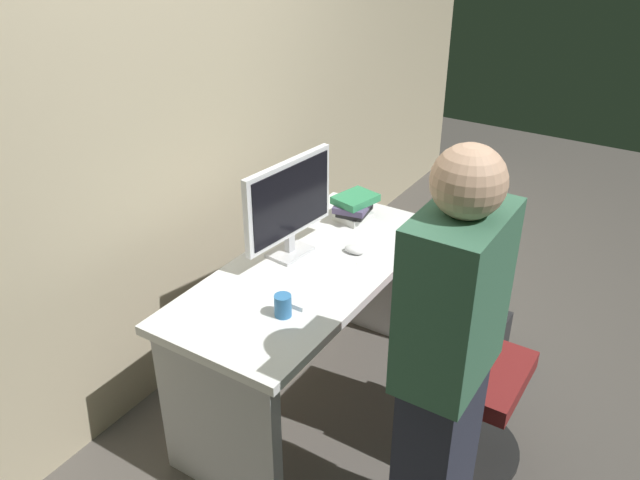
% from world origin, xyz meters
% --- Properties ---
extents(ground_plane, '(9.00, 9.00, 0.00)m').
position_xyz_m(ground_plane, '(0.00, 0.00, 0.00)').
color(ground_plane, '#4C4742').
extents(wall_back, '(6.40, 0.10, 3.00)m').
position_xyz_m(wall_back, '(0.00, 0.75, 1.50)').
color(wall_back, tan).
rests_on(wall_back, ground).
extents(desk, '(1.47, 0.66, 0.76)m').
position_xyz_m(desk, '(0.00, 0.00, 0.53)').
color(desk, white).
rests_on(desk, ground).
extents(office_chair, '(0.52, 0.52, 0.94)m').
position_xyz_m(office_chair, '(0.07, -0.70, 0.43)').
color(office_chair, black).
rests_on(office_chair, ground).
extents(person_at_desk, '(0.40, 0.24, 1.64)m').
position_xyz_m(person_at_desk, '(-0.44, -0.82, 0.84)').
color(person_at_desk, '#262838').
rests_on(person_at_desk, ground).
extents(monitor, '(0.54, 0.16, 0.46)m').
position_xyz_m(monitor, '(0.05, 0.14, 1.02)').
color(monitor, silver).
rests_on(monitor, desk).
extents(keyboard, '(0.43, 0.14, 0.02)m').
position_xyz_m(keyboard, '(-0.10, -0.10, 0.77)').
color(keyboard, white).
rests_on(keyboard, desk).
extents(mouse, '(0.06, 0.10, 0.03)m').
position_xyz_m(mouse, '(0.21, -0.10, 0.78)').
color(mouse, white).
rests_on(mouse, desk).
extents(cup_near_keyboard, '(0.07, 0.07, 0.09)m').
position_xyz_m(cup_near_keyboard, '(-0.37, -0.11, 0.81)').
color(cup_near_keyboard, '#3372B2').
rests_on(cup_near_keyboard, desk).
extents(book_stack, '(0.24, 0.21, 0.13)m').
position_xyz_m(book_stack, '(0.51, 0.07, 0.83)').
color(book_stack, white).
rests_on(book_stack, desk).
extents(handbag, '(0.34, 0.14, 0.38)m').
position_xyz_m(handbag, '(0.70, -0.64, 0.14)').
color(handbag, '#262628').
rests_on(handbag, ground).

